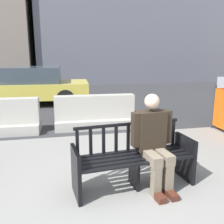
{
  "coord_description": "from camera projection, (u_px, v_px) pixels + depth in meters",
  "views": [
    {
      "loc": [
        -0.67,
        -2.84,
        1.84
      ],
      "look_at": [
        0.3,
        1.76,
        0.75
      ],
      "focal_mm": 40.0,
      "sensor_mm": 36.0,
      "label": 1
    }
  ],
  "objects": [
    {
      "name": "ground_plane",
      "position": [
        117.0,
        199.0,
        3.26
      ],
      "size": [
        200.0,
        200.0,
        0.0
      ],
      "primitive_type": "plane",
      "color": "gray"
    },
    {
      "name": "street_asphalt",
      "position": [
        75.0,
        95.0,
        11.55
      ],
      "size": [
        120.0,
        12.0,
        0.01
      ],
      "primitive_type": "cube",
      "color": "#333335",
      "rests_on": "ground"
    },
    {
      "name": "street_bench",
      "position": [
        134.0,
        160.0,
        3.5
      ],
      "size": [
        1.74,
        0.7,
        0.88
      ],
      "color": "black",
      "rests_on": "ground"
    },
    {
      "name": "seated_person",
      "position": [
        153.0,
        139.0,
        3.46
      ],
      "size": [
        0.59,
        0.75,
        1.31
      ],
      "color": "#2D2319",
      "rests_on": "ground"
    },
    {
      "name": "jersey_barrier_centre",
      "position": [
        95.0,
        115.0,
        6.35
      ],
      "size": [
        2.02,
        0.74,
        0.84
      ],
      "color": "#ADA89E",
      "rests_on": "ground"
    },
    {
      "name": "car_taxi_near",
      "position": [
        30.0,
        86.0,
        9.31
      ],
      "size": [
        4.43,
        2.18,
        1.39
      ],
      "color": "#DBC64C",
      "rests_on": "ground"
    }
  ]
}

